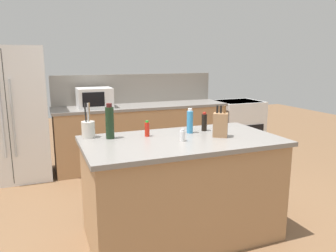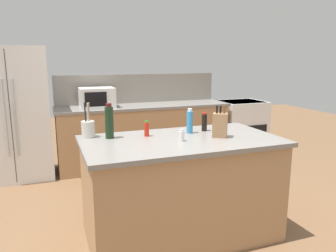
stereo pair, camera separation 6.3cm
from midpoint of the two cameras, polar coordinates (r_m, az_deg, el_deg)
ground_plane at (r=3.30m, az=1.78°, el=-18.31°), size 14.00×14.00×0.00m
back_counter_run at (r=5.16m, az=-4.83°, el=-1.51°), size 2.67×0.66×0.94m
wall_backsplash at (r=5.35m, az=-5.95°, el=6.52°), size 2.63×0.03×0.46m
kitchen_island at (r=3.09m, az=1.84°, el=-10.70°), size 1.77×0.95×0.94m
refrigerator at (r=4.94m, az=-26.16°, el=1.84°), size 0.96×0.75×1.81m
range_oven at (r=5.90m, az=11.72°, el=-0.09°), size 0.76×0.65×0.92m
microwave at (r=4.90m, az=-13.04°, el=4.80°), size 0.49×0.39×0.29m
knife_block at (r=3.03m, az=8.52°, el=0.23°), size 0.16×0.16×0.29m
utensil_crock at (r=3.06m, az=-14.29°, el=-0.47°), size 0.12×0.12×0.32m
salt_shaker at (r=2.85m, az=1.90°, el=-1.69°), size 0.05×0.05×0.11m
dish_soap_bottle at (r=3.15m, az=3.26°, el=0.79°), size 0.06×0.06×0.24m
hot_sauce_bottle at (r=3.03m, az=-4.26°, el=-0.53°), size 0.04×0.04×0.15m
soy_sauce_bottle at (r=3.26m, az=5.78°, el=0.69°), size 0.05×0.05×0.19m
wine_bottle at (r=2.97m, az=-10.72°, el=0.67°), size 0.08×0.08×0.32m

